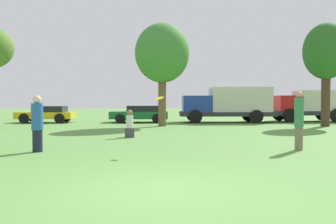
# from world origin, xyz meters

# --- Properties ---
(ground_plane) EXTENTS (120.00, 120.00, 0.00)m
(ground_plane) POSITION_xyz_m (0.00, 0.00, 0.00)
(ground_plane) COLOR #5B8E42
(person_thrower) EXTENTS (0.35, 0.35, 1.71)m
(person_thrower) POSITION_xyz_m (-3.50, 4.80, 0.86)
(person_thrower) COLOR #191E33
(person_thrower) RESTS_ON ground
(person_catcher) EXTENTS (0.28, 0.28, 1.83)m
(person_catcher) POSITION_xyz_m (4.53, 4.68, 0.94)
(person_catcher) COLOR #726651
(person_catcher) RESTS_ON ground
(frisbee) EXTENTS (0.26, 0.24, 0.13)m
(frisbee) POSITION_xyz_m (0.19, 4.45, 1.62)
(frisbee) COLOR yellow
(bystander_sitting) EXTENTS (0.38, 0.32, 1.16)m
(bystander_sitting) POSITION_xyz_m (-0.93, 8.77, 0.50)
(bystander_sitting) COLOR #3F3F47
(bystander_sitting) RESTS_ON ground
(tree_1) EXTENTS (3.25, 3.25, 6.15)m
(tree_1) POSITION_xyz_m (0.68, 15.05, 4.32)
(tree_1) COLOR brown
(tree_1) RESTS_ON ground
(tree_2) EXTENTS (2.69, 2.69, 6.13)m
(tree_2) POSITION_xyz_m (10.37, 14.29, 4.37)
(tree_2) COLOR #473323
(tree_2) RESTS_ON ground
(parked_car_yellow) EXTENTS (3.89, 1.96, 1.15)m
(parked_car_yellow) POSITION_xyz_m (-7.18, 18.78, 0.62)
(parked_car_yellow) COLOR gold
(parked_car_yellow) RESTS_ON ground
(parked_car_green) EXTENTS (4.09, 2.18, 1.17)m
(parked_car_green) POSITION_xyz_m (-0.72, 18.78, 0.62)
(parked_car_green) COLOR #196633
(parked_car_green) RESTS_ON ground
(delivery_truck_blue) EXTENTS (6.65, 2.65, 2.45)m
(delivery_truck_blue) POSITION_xyz_m (5.49, 18.34, 1.34)
(delivery_truck_blue) COLOR #2D2D33
(delivery_truck_blue) RESTS_ON ground
(delivery_truck_red) EXTENTS (5.39, 2.67, 2.25)m
(delivery_truck_red) POSITION_xyz_m (11.67, 18.93, 1.27)
(delivery_truck_red) COLOR #2D2D33
(delivery_truck_red) RESTS_ON ground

